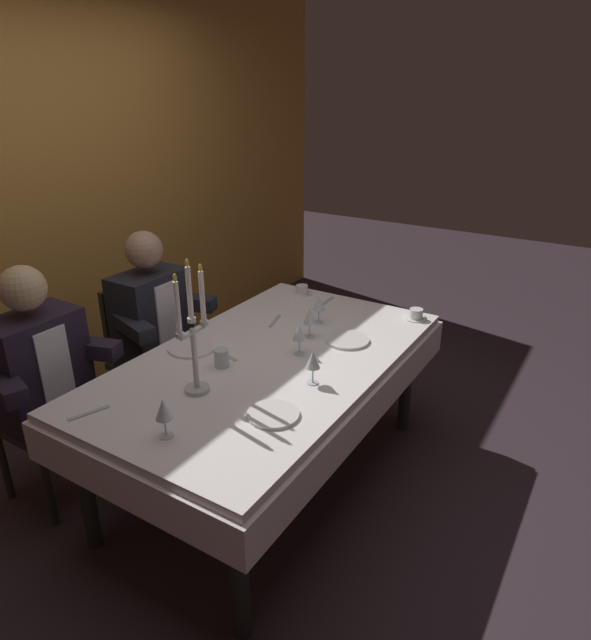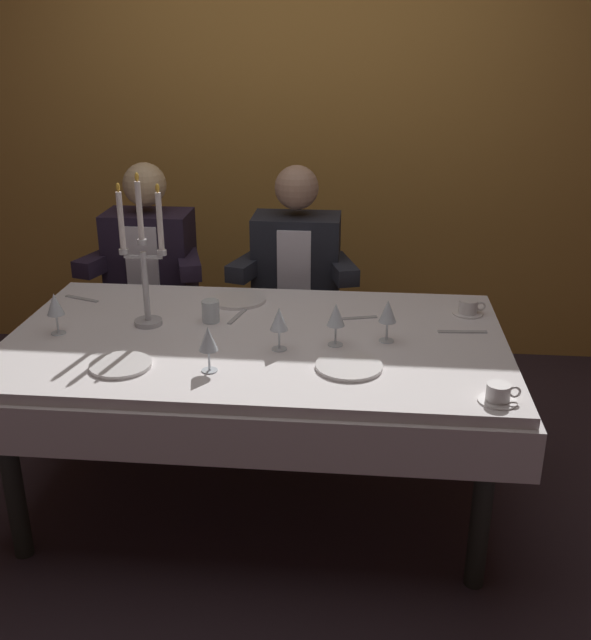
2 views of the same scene
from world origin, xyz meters
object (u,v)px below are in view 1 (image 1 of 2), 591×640
object	(u,v)px
dinner_plate_0	(347,340)
water_tumbler_0	(222,358)
seated_diner_0	(38,366)
dinner_plate_2	(192,348)
wine_glass_0	(313,360)
coffee_cup_0	(302,290)
dining_table	(269,377)
wine_glass_3	(310,317)
wine_glass_1	(319,304)
wine_glass_2	(299,333)
dinner_plate_1	(273,414)
coffee_cup_1	(416,314)
candelabra	(193,340)
seated_diner_1	(151,316)
wine_glass_4	(164,410)

from	to	relation	value
dinner_plate_0	water_tumbler_0	world-z (taller)	water_tumbler_0
seated_diner_0	dinner_plate_2	bearing A→B (deg)	-43.73
wine_glass_0	coffee_cup_0	xyz separation A→B (m)	(0.95, 0.63, -0.09)
dining_table	wine_glass_3	size ratio (longest dim) A/B	11.83
dinner_plate_0	dining_table	bearing A→B (deg)	145.53
dinner_plate_2	coffee_cup_0	bearing A→B (deg)	-3.82
wine_glass_1	wine_glass_2	bearing A→B (deg)	-164.09
dinner_plate_1	wine_glass_0	bearing A→B (deg)	-0.40
wine_glass_3	coffee_cup_1	world-z (taller)	wine_glass_3
wine_glass_1	seated_diner_0	xyz separation A→B (m)	(-1.16, 0.89, -0.12)
wine_glass_1	candelabra	bearing A→B (deg)	175.17
wine_glass_1	coffee_cup_0	world-z (taller)	wine_glass_1
candelabra	wine_glass_0	distance (m)	0.53
dining_table	coffee_cup_0	distance (m)	0.91
wine_glass_0	wine_glass_1	size ratio (longest dim) A/B	1.00
dinner_plate_0	wine_glass_2	world-z (taller)	wine_glass_2
candelabra	dining_table	bearing A→B (deg)	-9.83
coffee_cup_1	seated_diner_1	bearing A→B (deg)	119.82
wine_glass_1	wine_glass_3	world-z (taller)	same
wine_glass_2	wine_glass_3	distance (m)	0.21
candelabra	wine_glass_1	distance (m)	0.95
water_tumbler_0	dinner_plate_1	bearing A→B (deg)	-116.93
wine_glass_2	coffee_cup_0	bearing A→B (deg)	30.34
dinner_plate_1	seated_diner_0	world-z (taller)	seated_diner_0
candelabra	wine_glass_1	size ratio (longest dim) A/B	3.68
wine_glass_3	coffee_cup_1	size ratio (longest dim) A/B	1.24
dinner_plate_1	water_tumbler_0	size ratio (longest dim) A/B	2.44
coffee_cup_0	seated_diner_1	world-z (taller)	seated_diner_1
wine_glass_3	dinner_plate_0	bearing A→B (deg)	-73.91
wine_glass_1	wine_glass_4	xyz separation A→B (m)	(-1.26, -0.04, 0.00)
wine_glass_4	dinner_plate_2	bearing A→B (deg)	34.21
dinner_plate_2	wine_glass_2	distance (m)	0.56
water_tumbler_0	wine_glass_0	bearing A→B (deg)	-79.03
dinner_plate_0	wine_glass_4	world-z (taller)	wine_glass_4
dining_table	coffee_cup_1	xyz separation A→B (m)	(0.84, -0.45, 0.15)
dinner_plate_2	coffee_cup_1	xyz separation A→B (m)	(0.97, -0.83, 0.02)
candelabra	water_tumbler_0	bearing A→B (deg)	13.03
candelabra	coffee_cup_0	world-z (taller)	candelabra
coffee_cup_0	coffee_cup_1	distance (m)	0.76
dining_table	dinner_plate_2	distance (m)	0.42
candelabra	wine_glass_3	size ratio (longest dim) A/B	3.68
candelabra	seated_diner_0	xyz separation A→B (m)	(-0.22, 0.81, -0.25)
candelabra	dinner_plate_0	xyz separation A→B (m)	(0.81, -0.33, -0.24)
dinner_plate_1	wine_glass_0	size ratio (longest dim) A/B	1.32
candelabra	wine_glass_0	bearing A→B (deg)	-50.20
wine_glass_3	water_tumbler_0	xyz separation A→B (m)	(-0.51, 0.19, -0.07)
coffee_cup_1	seated_diner_0	world-z (taller)	seated_diner_0
coffee_cup_0	wine_glass_4	bearing A→B (deg)	-167.26
wine_glass_3	seated_diner_0	world-z (taller)	seated_diner_0
wine_glass_0	wine_glass_2	bearing A→B (deg)	43.04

